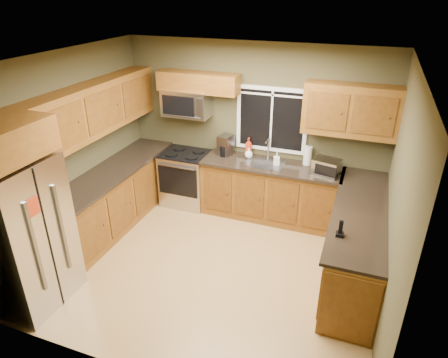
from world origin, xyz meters
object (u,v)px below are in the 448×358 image
Objects in this scene: refrigerator at (24,235)px; soap_bottle_b at (277,159)px; range at (186,178)px; soap_bottle_a at (249,147)px; coffee_maker at (225,146)px; kettle at (226,147)px; soap_bottle_c at (249,153)px; microwave at (187,103)px; paper_towel_roll at (308,156)px; toaster_oven at (327,167)px; cordless_phone at (340,231)px.

refrigerator is 9.37× the size of soap_bottle_b.
soap_bottle_a is (1.02, 0.23, 0.62)m from range.
coffee_maker is 0.05m from kettle.
soap_bottle_a is 1.84× the size of soap_bottle_c.
soap_bottle_c is (1.05, 0.01, -0.71)m from microwave.
soap_bottle_a reaches higher than soap_bottle_c.
soap_bottle_c is (0.39, 0.01, -0.07)m from coffee_maker.
soap_bottle_c is at bearing -175.91° from paper_towel_roll.
coffee_maker is at bearing -179.05° from soap_bottle_c.
range is at bearing 178.73° from toaster_oven.
refrigerator is 4.03m from toaster_oven.
soap_bottle_b reaches higher than soap_bottle_c.
kettle is at bearing 65.53° from refrigerator.
kettle reaches higher than range.
range is 0.92m from coffee_maker.
toaster_oven is 1.44× the size of soap_bottle_a.
range is 3.15× the size of soap_bottle_a.
soap_bottle_b is (2.22, 2.80, 0.14)m from refrigerator.
coffee_maker is 0.88m from soap_bottle_b.
toaster_oven is at bearing -4.67° from microwave.
microwave is (0.69, 2.91, 0.83)m from refrigerator.
cordless_phone is (1.99, -1.79, -0.06)m from kettle.
kettle is (1.34, 2.95, 0.16)m from refrigerator.
refrigerator is 3.10m from microwave.
paper_towel_roll is 0.47m from soap_bottle_b.
soap_bottle_a reaches higher than toaster_oven.
microwave reaches higher than refrigerator.
refrigerator is 3.58m from soap_bottle_b.
paper_towel_roll reaches higher than soap_bottle_a.
microwave is 3.25m from cordless_phone.
coffee_maker is at bearing -176.85° from paper_towel_roll.
soap_bottle_c is (1.74, 2.91, 0.12)m from refrigerator.
cordless_phone is at bearing -41.94° from kettle.
toaster_oven is 0.76m from soap_bottle_b.
soap_bottle_b is at bearing -9.71° from kettle.
kettle is 2.67m from cordless_phone.
microwave is 2.39× the size of paper_towel_roll.
refrigerator reaches higher than soap_bottle_a.
soap_bottle_b is 0.99× the size of cordless_phone.
toaster_oven is at bearing -1.27° from range.
soap_bottle_a is at bearing 5.29° from microwave.
toaster_oven is (2.29, -0.19, -0.67)m from microwave.
range is (0.69, 2.77, -0.43)m from refrigerator.
toaster_oven is at bearing -8.98° from soap_bottle_c.
paper_towel_roll is 0.92m from soap_bottle_c.
toaster_oven is 1.65m from kettle.
kettle reaches higher than cordless_phone.
soap_bottle_a is 1.55× the size of soap_bottle_b.
coffee_maker is (0.66, 0.00, -0.64)m from microwave.
toaster_oven is 1.60m from cordless_phone.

